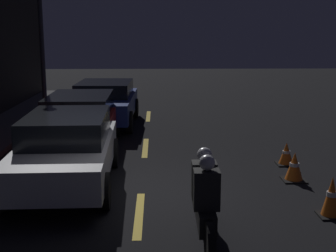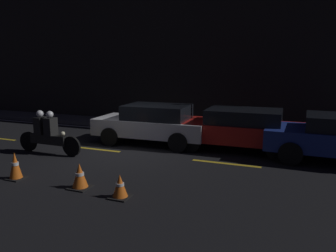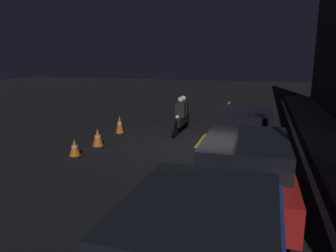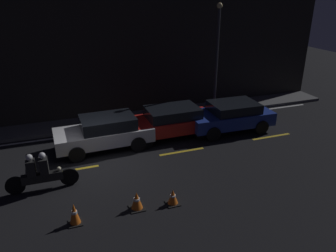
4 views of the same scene
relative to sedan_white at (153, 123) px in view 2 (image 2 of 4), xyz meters
name	(u,v)px [view 2 (image 2 of 4)]	position (x,y,z in m)	size (l,w,h in m)	color
ground_plane	(120,152)	(-0.56, -1.48, -0.76)	(56.00, 56.00, 0.00)	black
raised_curb	(168,126)	(-0.56, 2.82, -0.68)	(28.00, 1.66, 0.16)	#4C4C4F
building_front	(175,48)	(-0.56, 3.80, 2.79)	(28.00, 0.30, 7.10)	black
lane_dash_c	(94,149)	(-1.56, -1.48, -0.75)	(2.00, 0.14, 0.01)	gold
lane_dash_d	(226,163)	(2.94, -1.48, -0.75)	(2.00, 0.14, 0.01)	gold
lane_solid_kerb	(158,133)	(-0.56, 1.74, -0.75)	(25.20, 0.14, 0.01)	silver
sedan_white	(153,123)	(0.00, 0.00, 0.00)	(4.10, 1.95, 1.41)	silver
taxi_red	(239,128)	(3.00, 0.23, -0.01)	(4.33, 1.94, 1.38)	red
motorcycle	(47,134)	(-2.62, -2.47, -0.11)	(2.38, 0.37, 1.39)	black
traffic_cone_near	(15,166)	(-1.72, -4.67, -0.42)	(0.40, 0.40, 0.69)	black
traffic_cone_mid	(80,176)	(0.16, -4.60, -0.47)	(0.47, 0.47, 0.59)	black
traffic_cone_far	(120,186)	(1.31, -4.74, -0.50)	(0.43, 0.43, 0.52)	black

